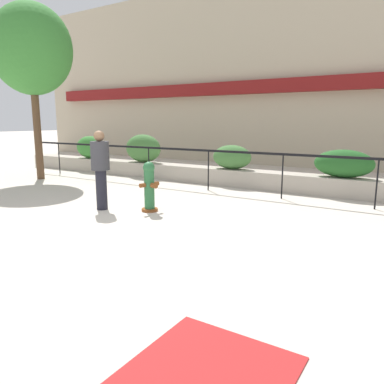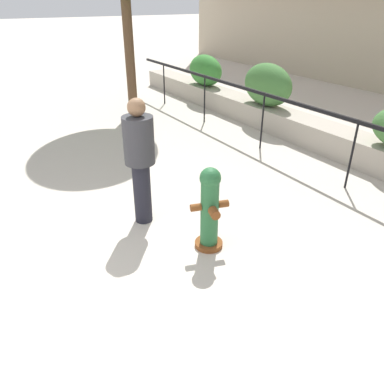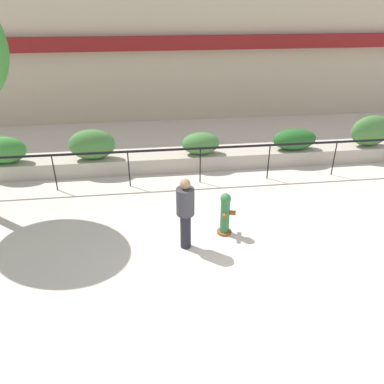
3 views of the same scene
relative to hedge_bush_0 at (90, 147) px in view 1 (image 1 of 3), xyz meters
The scene contains 12 objects.
ground_plane 8.50m from the hedge_bush_0, 45.27° to the right, with size 120.00×120.00×0.00m, color beige.
building_facade 8.97m from the hedge_bush_0, 45.20° to the left, with size 30.00×1.36×8.00m.
planter_wall_low 5.98m from the hedge_bush_0, ahead, with size 18.00×0.70×0.50m, color #ADA393.
fence_railing_segment 6.04m from the hedge_bush_0, 10.49° to the right, with size 15.00×0.05×1.15m.
hedge_bush_0 is the anchor object (origin of this frame).
hedge_bush_1 2.66m from the hedge_bush_0, ahead, with size 1.45×0.70×0.97m, color #427538.
hedge_bush_2 6.12m from the hedge_bush_0, ahead, with size 1.23×0.70×0.72m, color #427538.
hedge_bush_3 9.31m from the hedge_bush_0, ahead, with size 1.49×0.70×0.72m, color #235B23.
fire_hydrant 7.30m from the hedge_bush_0, 32.72° to the right, with size 0.47×0.48×1.08m.
street_tree 3.99m from the hedge_bush_0, 86.96° to the right, with size 2.71×2.44×5.59m.
pedestrian 6.74m from the hedge_bush_0, 40.46° to the right, with size 0.55×0.55×1.73m.
tactile_warning_pad 12.66m from the hedge_bush_0, 38.46° to the right, with size 1.22×1.22×0.01m, color #B22323.
Camera 1 is at (5.25, -4.11, 1.94)m, focal length 35.00 mm.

